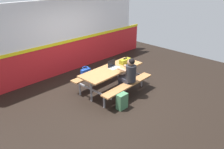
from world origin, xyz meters
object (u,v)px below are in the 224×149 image
toolbox_grey (125,61)px  picnic_table_main (112,74)px  student_nearer (129,74)px  laptop_silver (113,66)px  tote_bag_bright (86,74)px  backpack_dark (122,101)px

toolbox_grey → picnic_table_main: bearing=-178.1°
picnic_table_main → student_nearer: student_nearer is taller
picnic_table_main → student_nearer: bearing=-77.7°
student_nearer → laptop_silver: (-0.03, 0.59, 0.08)m
tote_bag_bright → laptop_silver: bearing=-84.3°
student_nearer → laptop_silver: bearing=92.8°
student_nearer → tote_bag_bright: (-0.15, 1.81, -0.51)m
picnic_table_main → tote_bag_bright: bearing=91.3°
tote_bag_bright → backpack_dark: bearing=-103.0°
laptop_silver → tote_bag_bright: laptop_silver is taller
student_nearer → backpack_dark: bearing=-152.7°
backpack_dark → picnic_table_main: bearing=59.4°
student_nearer → tote_bag_bright: size_ratio=2.81×
student_nearer → toolbox_grey: bearing=49.0°
student_nearer → backpack_dark: student_nearer is taller
toolbox_grey → student_nearer: bearing=-131.0°
backpack_dark → tote_bag_bright: bearing=77.0°
student_nearer → laptop_silver: 0.60m
student_nearer → picnic_table_main: bearing=102.3°
picnic_table_main → tote_bag_bright: picnic_table_main is taller
tote_bag_bright → student_nearer: bearing=-85.3°
backpack_dark → tote_bag_bright: 2.20m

